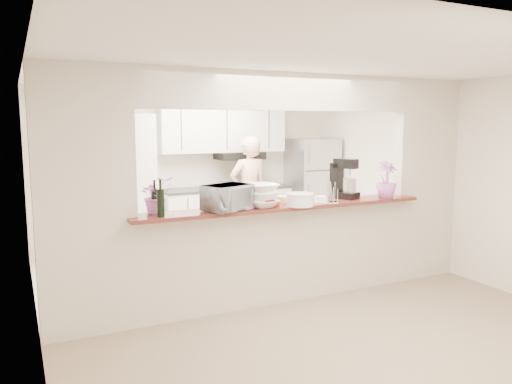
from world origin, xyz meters
TOP-DOWN VIEW (x-y plane):
  - floor at (0.00, 0.00)m, footprint 6.00×6.00m
  - tile_overlay at (0.00, 1.55)m, footprint 5.00×2.90m
  - partition at (0.00, 0.00)m, footprint 5.00×0.15m
  - bar_counter at (0.00, -0.00)m, footprint 3.40×0.38m
  - kitchen_cabinets at (-0.19, 2.72)m, footprint 3.15×0.62m
  - refrigerator at (2.05, 2.65)m, footprint 0.75×0.70m
  - flower_left at (-1.39, 0.05)m, footprint 0.35×0.31m
  - wine_bottle_a at (-1.40, -0.15)m, footprint 0.07×0.07m
  - wine_bottle_b at (-1.40, 0.07)m, footprint 0.07×0.07m
  - toaster_oven at (-0.70, -0.10)m, footprint 0.56×0.47m
  - serving_bowls at (-0.30, -0.09)m, footprint 0.36×0.36m
  - plate_stack_a at (0.10, -0.19)m, footprint 0.30×0.30m
  - plate_stack_b at (0.10, -0.17)m, footprint 0.25×0.25m
  - red_bowl at (-0.15, -0.03)m, footprint 0.16×0.16m
  - tan_bowl at (0.05, 0.08)m, footprint 0.16×0.16m
  - utensil_caddy at (0.45, -0.15)m, footprint 0.29×0.21m
  - stand_mixer at (0.84, 0.06)m, footprint 0.30×0.36m
  - flower_right at (1.30, -0.15)m, footprint 0.26×0.26m
  - person at (0.67, 2.30)m, footprint 0.67×0.46m

SIDE VIEW (x-z plane):
  - floor at x=0.00m, z-range 0.00..0.00m
  - tile_overlay at x=0.00m, z-range 0.00..0.01m
  - bar_counter at x=0.00m, z-range 0.03..1.12m
  - refrigerator at x=2.05m, z-range 0.00..1.70m
  - person at x=0.67m, z-range 0.00..1.76m
  - kitchen_cabinets at x=-0.19m, z-range -0.15..2.10m
  - red_bowl at x=-0.15m, z-range 1.09..1.16m
  - tan_bowl at x=0.05m, z-range 1.09..1.16m
  - plate_stack_b at x=0.10m, z-range 1.09..1.18m
  - plate_stack_a at x=0.10m, z-range 1.09..1.23m
  - utensil_caddy at x=0.45m, z-range 1.07..1.31m
  - serving_bowls at x=-0.30m, z-range 1.09..1.33m
  - wine_bottle_b at x=-1.40m, z-range 1.05..1.38m
  - toaster_oven at x=-0.70m, z-range 1.09..1.35m
  - wine_bottle_a at x=-1.40m, z-range 1.05..1.41m
  - flower_left at x=-1.39m, z-range 1.09..1.45m
  - stand_mixer at x=0.84m, z-range 1.07..1.53m
  - flower_right at x=1.30m, z-range 1.09..1.53m
  - partition at x=0.00m, z-range 0.23..2.73m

